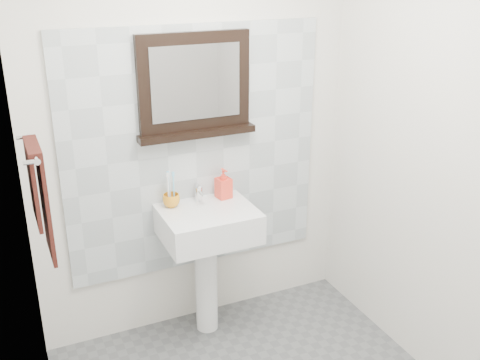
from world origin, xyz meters
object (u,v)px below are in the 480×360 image
object	(u,v)px
toothbrush_cup	(171,200)
soap_dispenser	(223,183)
hand_towel	(40,192)
framed_mirror	(195,88)
pedestal_sink	(208,237)

from	to	relation	value
toothbrush_cup	soap_dispenser	bearing A→B (deg)	-0.32
soap_dispenser	hand_towel	world-z (taller)	hand_towel
toothbrush_cup	framed_mirror	bearing A→B (deg)	18.48
toothbrush_cup	soap_dispenser	distance (m)	0.34
pedestal_sink	soap_dispenser	size ratio (longest dim) A/B	5.12
framed_mirror	hand_towel	size ratio (longest dim) A/B	1.29
pedestal_sink	soap_dispenser	world-z (taller)	soap_dispenser
hand_towel	toothbrush_cup	bearing A→B (deg)	29.65
toothbrush_cup	soap_dispenser	xyz separation A→B (m)	(0.34, -0.00, 0.05)
pedestal_sink	toothbrush_cup	xyz separation A→B (m)	(-0.18, 0.12, 0.22)
toothbrush_cup	framed_mirror	distance (m)	0.68
framed_mirror	hand_towel	world-z (taller)	framed_mirror
soap_dispenser	framed_mirror	size ratio (longest dim) A/B	0.27
toothbrush_cup	hand_towel	bearing A→B (deg)	-150.35
soap_dispenser	hand_towel	distance (m)	1.20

